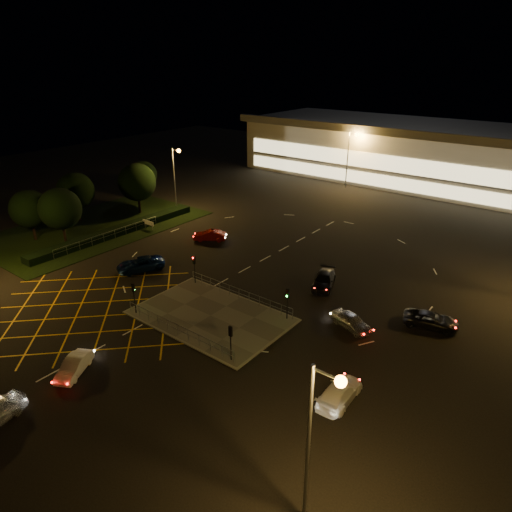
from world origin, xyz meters
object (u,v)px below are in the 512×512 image
Objects in this scene: car_far_dkgrey at (324,280)px; car_circ_red at (210,235)px; signal_nw at (194,264)px; signal_ne at (288,297)px; car_right_silver at (352,321)px; car_left_blue at (140,264)px; signal_sw at (134,292)px; car_east_grey at (431,320)px; signal_se at (231,336)px; car_queue_white at (74,366)px; car_approach_white at (340,392)px.

car_far_dkgrey reaches higher than car_circ_red.
signal_nw is 12.76m from car_circ_red.
signal_ne is 6.15m from car_right_silver.
car_left_blue is (-7.40, -1.38, -1.62)m from signal_nw.
signal_sw is 0.65× the size of car_east_grey.
car_circ_red is (-24.84, 7.87, -0.00)m from car_right_silver.
signal_sw is 0.76× the size of car_right_silver.
signal_sw reaches higher than car_far_dkgrey.
signal_nw is at bearing 1.67° from car_circ_red.
car_circ_red is (-7.41, 18.24, -1.66)m from signal_sw.
car_far_dkgrey is 1.17× the size of car_circ_red.
car_left_blue reaches higher than car_far_dkgrey.
signal_se is at bearing 12.59° from car_circ_red.
car_queue_white is at bearing -117.39° from signal_ne.
signal_ne is 11.45m from car_approach_white.
signal_se is at bearing -90.00° from signal_ne.
car_circ_red is (-19.41, 10.25, -1.66)m from signal_ne.
car_left_blue is 1.12× the size of car_approach_white.
car_circ_red reaches higher than car_east_grey.
signal_ne is at bearing 0.00° from signal_nw.
signal_nw is at bearing -33.65° from signal_se.
signal_se reaches higher than car_circ_red.
signal_sw is 9.44m from car_queue_white.
signal_sw is 7.99m from signal_nw.
car_approach_white is at bearing -172.15° from signal_se.
signal_se is at bearing -33.65° from signal_nw.
car_far_dkgrey reaches higher than car_approach_white.
car_east_grey reaches higher than car_queue_white.
signal_se reaches higher than car_approach_white.
car_queue_white is 0.78× the size of car_far_dkgrey.
signal_ne is (12.00, 0.00, 0.00)m from signal_nw.
signal_se is 0.73× the size of car_circ_red.
car_approach_white is at bearing -17.68° from signal_nw.
signal_se reaches higher than car_right_silver.
signal_sw is at bearing -12.08° from car_circ_red.
signal_nw is (-12.00, 7.99, 0.00)m from signal_se.
signal_se is 7.99m from signal_ne.
car_circ_red is 33.20m from car_approach_white.
car_queue_white is (-8.61, -16.62, -1.72)m from signal_ne.
car_circ_red is 30.56m from car_east_grey.
signal_se is (12.00, 0.00, 0.00)m from signal_sw.
car_left_blue is at bearing 117.37° from car_right_silver.
car_left_blue is at bearing -169.42° from signal_nw.
car_right_silver is at bearing 34.94° from car_left_blue.
signal_se is 1.00× the size of signal_nw.
car_queue_white is 18.67m from car_left_blue.
car_right_silver is at bearing 115.23° from car_east_grey.
signal_sw is 0.80× the size of car_queue_white.
car_right_silver is 7.27m from car_east_grey.
car_queue_white is 0.82× the size of car_approach_white.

